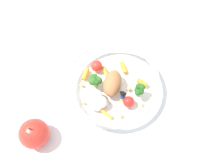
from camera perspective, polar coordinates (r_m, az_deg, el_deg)
ground_plane at (r=0.70m, az=-0.97°, el=-2.06°), size 2.40×2.40×0.00m
food_container at (r=0.68m, az=-0.34°, el=-0.32°), size 0.23×0.23×0.06m
loose_apple at (r=0.65m, az=-16.15°, el=-10.06°), size 0.07×0.07×0.08m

